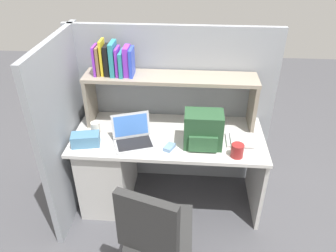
{
  "coord_description": "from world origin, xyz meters",
  "views": [
    {
      "loc": [
        0.17,
        -2.29,
        2.25
      ],
      "look_at": [
        0.0,
        -0.05,
        0.85
      ],
      "focal_mm": 35.02,
      "sensor_mm": 36.0,
      "label": 1
    }
  ],
  "objects_px": {
    "laptop": "(133,137)",
    "backpack": "(203,130)",
    "tissue_box": "(86,140)",
    "office_chair": "(157,242)",
    "computer_mouse": "(169,147)",
    "paper_cup": "(96,128)",
    "snack_canister": "(237,151)"
  },
  "relations": [
    {
      "from": "snack_canister",
      "to": "paper_cup",
      "type": "bearing_deg",
      "value": 168.57
    },
    {
      "from": "tissue_box",
      "to": "backpack",
      "type": "bearing_deg",
      "value": -6.97
    },
    {
      "from": "laptop",
      "to": "computer_mouse",
      "type": "bearing_deg",
      "value": -13.84
    },
    {
      "from": "laptop",
      "to": "snack_canister",
      "type": "height_order",
      "value": "laptop"
    },
    {
      "from": "laptop",
      "to": "backpack",
      "type": "distance_m",
      "value": 0.57
    },
    {
      "from": "snack_canister",
      "to": "office_chair",
      "type": "height_order",
      "value": "office_chair"
    },
    {
      "from": "laptop",
      "to": "tissue_box",
      "type": "height_order",
      "value": "laptop"
    },
    {
      "from": "snack_canister",
      "to": "office_chair",
      "type": "bearing_deg",
      "value": -134.3
    },
    {
      "from": "laptop",
      "to": "paper_cup",
      "type": "height_order",
      "value": "laptop"
    },
    {
      "from": "laptop",
      "to": "paper_cup",
      "type": "xyz_separation_m",
      "value": [
        -0.33,
        0.1,
        0.0
      ]
    },
    {
      "from": "computer_mouse",
      "to": "tissue_box",
      "type": "xyz_separation_m",
      "value": [
        -0.67,
        0.01,
        0.03
      ]
    },
    {
      "from": "computer_mouse",
      "to": "office_chair",
      "type": "distance_m",
      "value": 0.72
    },
    {
      "from": "tissue_box",
      "to": "snack_canister",
      "type": "xyz_separation_m",
      "value": [
        1.19,
        -0.06,
        0.0
      ]
    },
    {
      "from": "backpack",
      "to": "tissue_box",
      "type": "xyz_separation_m",
      "value": [
        -0.93,
        -0.07,
        -0.09
      ]
    },
    {
      "from": "laptop",
      "to": "paper_cup",
      "type": "relative_size",
      "value": 3.53
    },
    {
      "from": "laptop",
      "to": "tissue_box",
      "type": "bearing_deg",
      "value": -169.8
    },
    {
      "from": "backpack",
      "to": "laptop",
      "type": "bearing_deg",
      "value": -179.9
    },
    {
      "from": "laptop",
      "to": "office_chair",
      "type": "bearing_deg",
      "value": -69.21
    },
    {
      "from": "laptop",
      "to": "computer_mouse",
      "type": "height_order",
      "value": "laptop"
    },
    {
      "from": "office_chair",
      "to": "paper_cup",
      "type": "bearing_deg",
      "value": -35.57
    },
    {
      "from": "computer_mouse",
      "to": "tissue_box",
      "type": "bearing_deg",
      "value": -156.49
    },
    {
      "from": "tissue_box",
      "to": "paper_cup",
      "type": "bearing_deg",
      "value": 66.55
    },
    {
      "from": "laptop",
      "to": "computer_mouse",
      "type": "xyz_separation_m",
      "value": [
        0.3,
        -0.07,
        -0.03
      ]
    },
    {
      "from": "backpack",
      "to": "tissue_box",
      "type": "height_order",
      "value": "backpack"
    },
    {
      "from": "tissue_box",
      "to": "snack_canister",
      "type": "height_order",
      "value": "snack_canister"
    },
    {
      "from": "laptop",
      "to": "backpack",
      "type": "xyz_separation_m",
      "value": [
        0.56,
        0.0,
        0.09
      ]
    },
    {
      "from": "tissue_box",
      "to": "office_chair",
      "type": "xyz_separation_m",
      "value": [
        0.64,
        -0.63,
        -0.39
      ]
    },
    {
      "from": "computer_mouse",
      "to": "laptop",
      "type": "bearing_deg",
      "value": -169.7
    },
    {
      "from": "tissue_box",
      "to": "office_chair",
      "type": "relative_size",
      "value": 0.24
    },
    {
      "from": "paper_cup",
      "to": "office_chair",
      "type": "bearing_deg",
      "value": -53.23
    },
    {
      "from": "backpack",
      "to": "office_chair",
      "type": "bearing_deg",
      "value": -112.89
    },
    {
      "from": "computer_mouse",
      "to": "tissue_box",
      "type": "distance_m",
      "value": 0.67
    }
  ]
}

